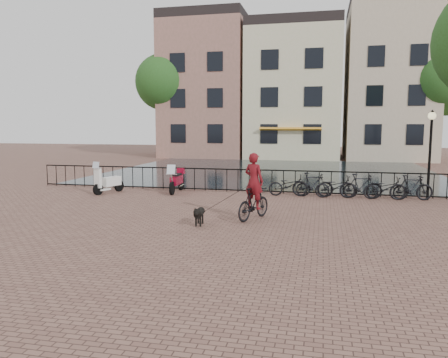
% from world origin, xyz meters
% --- Properties ---
extents(ground, '(100.00, 100.00, 0.00)m').
position_xyz_m(ground, '(0.00, 0.00, 0.00)').
color(ground, brown).
rests_on(ground, ground).
extents(canal_water, '(20.00, 20.00, 0.00)m').
position_xyz_m(canal_water, '(0.00, 17.30, 0.00)').
color(canal_water, black).
rests_on(canal_water, ground).
extents(railing, '(20.00, 0.05, 1.02)m').
position_xyz_m(railing, '(0.00, 8.00, 0.50)').
color(railing, black).
rests_on(railing, ground).
extents(canal_house_left, '(7.50, 9.00, 12.80)m').
position_xyz_m(canal_house_left, '(-7.50, 30.00, 6.40)').
color(canal_house_left, '#855C4D').
rests_on(canal_house_left, ground).
extents(canal_house_mid, '(8.00, 9.50, 11.80)m').
position_xyz_m(canal_house_mid, '(0.50, 30.00, 5.90)').
color(canal_house_mid, beige).
rests_on(canal_house_mid, ground).
extents(canal_house_right, '(7.00, 9.00, 13.30)m').
position_xyz_m(canal_house_right, '(8.50, 30.00, 6.65)').
color(canal_house_right, tan).
rests_on(canal_house_right, ground).
extents(tree_far_left, '(5.04, 5.04, 9.27)m').
position_xyz_m(tree_far_left, '(-11.00, 27.00, 6.73)').
color(tree_far_left, black).
rests_on(tree_far_left, ground).
extents(tree_far_right, '(4.76, 4.76, 8.76)m').
position_xyz_m(tree_far_right, '(12.00, 27.00, 6.35)').
color(tree_far_right, black).
rests_on(tree_far_right, ground).
extents(lamp_post, '(0.30, 0.30, 3.45)m').
position_xyz_m(lamp_post, '(7.20, 7.60, 2.38)').
color(lamp_post, black).
rests_on(lamp_post, ground).
extents(cyclist, '(1.18, 1.85, 2.45)m').
position_xyz_m(cyclist, '(1.05, 2.57, 0.93)').
color(cyclist, black).
rests_on(cyclist, ground).
extents(dog, '(0.37, 0.90, 0.59)m').
position_xyz_m(dog, '(-0.40, 1.45, 0.29)').
color(dog, black).
rests_on(dog, ground).
extents(motorcycle, '(0.53, 1.87, 1.32)m').
position_xyz_m(motorcycle, '(-3.10, 7.28, 0.66)').
color(motorcycle, maroon).
rests_on(motorcycle, ground).
extents(scooter, '(0.92, 1.62, 1.45)m').
position_xyz_m(scooter, '(-5.90, 6.42, 0.72)').
color(scooter, white).
rests_on(scooter, ground).
extents(parked_bike_0, '(1.76, 0.74, 0.90)m').
position_xyz_m(parked_bike_0, '(1.80, 7.40, 0.45)').
color(parked_bike_0, black).
rests_on(parked_bike_0, ground).
extents(parked_bike_1, '(1.67, 0.48, 1.00)m').
position_xyz_m(parked_bike_1, '(2.75, 7.40, 0.50)').
color(parked_bike_1, black).
rests_on(parked_bike_1, ground).
extents(parked_bike_2, '(1.79, 0.88, 0.90)m').
position_xyz_m(parked_bike_2, '(3.70, 7.40, 0.45)').
color(parked_bike_2, black).
rests_on(parked_bike_2, ground).
extents(parked_bike_3, '(1.68, 0.54, 1.00)m').
position_xyz_m(parked_bike_3, '(4.65, 7.40, 0.50)').
color(parked_bike_3, black).
rests_on(parked_bike_3, ground).
extents(parked_bike_4, '(1.76, 0.75, 0.90)m').
position_xyz_m(parked_bike_4, '(5.60, 7.40, 0.45)').
color(parked_bike_4, black).
rests_on(parked_bike_4, ground).
extents(parked_bike_5, '(1.71, 0.71, 1.00)m').
position_xyz_m(parked_bike_5, '(6.55, 7.40, 0.50)').
color(parked_bike_5, black).
rests_on(parked_bike_5, ground).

